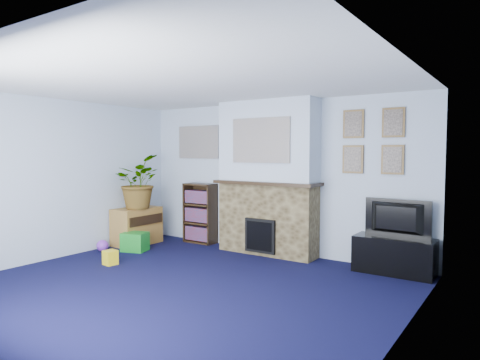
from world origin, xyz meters
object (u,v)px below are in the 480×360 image
Objects in this scene: tv_stand at (394,257)px; bookshelf at (200,214)px; sideboard at (137,224)px; television at (395,218)px.

bookshelf reaches higher than tv_stand.
bookshelf is 1.29× the size of sideboard.
sideboard is at bearing 12.45° from television.
sideboard reaches higher than tv_stand.
bookshelf is at bearing 41.18° from sideboard.
television is at bearing 9.09° from sideboard.
television is at bearing -0.96° from bookshelf.
sideboard is at bearing -171.17° from tv_stand.
bookshelf reaches higher than sideboard.
bookshelf is (-3.36, 0.06, -0.23)m from television.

